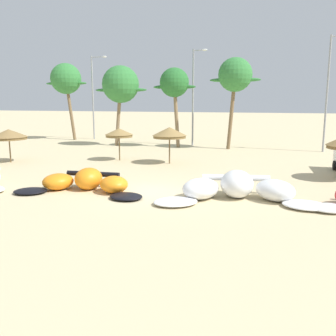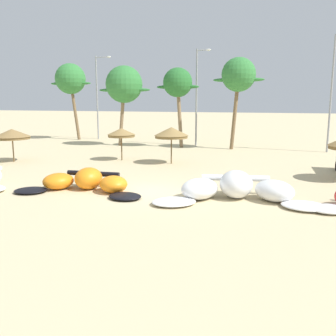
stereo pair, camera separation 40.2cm
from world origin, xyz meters
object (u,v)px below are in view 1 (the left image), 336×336
Objects in this scene: beach_umbrella_near_palms at (170,133)px; palm_left at (121,85)px; lamppost_west at (94,93)px; palm_center_left at (235,76)px; beach_umbrella_middle at (119,133)px; kite_left at (86,183)px; beach_umbrella_near_van at (9,134)px; kite_left_of_center at (238,189)px; palm_left_of_gap at (174,84)px; lamppost_west_center at (194,93)px; palm_leftmost at (66,79)px; lamppost_east_center at (329,89)px.

beach_umbrella_near_palms is 13.05m from palm_left.
lamppost_west is at bearing 136.77° from palm_left.
beach_umbrella_middle is at bearing -130.24° from palm_center_left.
kite_left is at bearing -101.50° from beach_umbrella_near_palms.
beach_umbrella_near_van is 1.08× the size of beach_umbrella_middle.
kite_left is 8.06m from kite_left_of_center.
lamppost_west_center reaches higher than palm_left_of_gap.
lamppost_west_center is (-0.68, 11.99, 3.16)m from beach_umbrella_near_palms.
palm_center_left reaches higher than palm_left.
beach_umbrella_near_palms is at bearing -39.05° from palm_leftmost.
lamppost_east_center reaches higher than beach_umbrella_near_palms.
palm_leftmost is at bearing 135.05° from kite_left_of_center.
kite_left is at bearing -76.85° from beach_umbrella_middle.
palm_leftmost is 0.91× the size of lamppost_west.
beach_umbrella_near_palms is at bearing 123.37° from kite_left_of_center.
kite_left_of_center is 14.27m from beach_umbrella_middle.
beach_umbrella_middle reaches higher than kite_left.
beach_umbrella_near_van is 0.34× the size of palm_left.
palm_left_of_gap is at bearing -178.36° from palm_center_left.
kite_left_of_center is 0.79× the size of lamppost_east_center.
palm_left_of_gap is (-8.32, 19.03, 5.93)m from kite_left_of_center.
lamppost_west_center reaches higher than kite_left_of_center.
beach_umbrella_near_van is at bearing -166.79° from beach_umbrella_near_palms.
kite_left_of_center is at bearing -50.57° from lamppost_west.
palm_center_left is at bearing 73.71° from kite_left.
palm_left_of_gap is (5.74, 0.30, 0.07)m from palm_left.
palm_center_left reaches higher than kite_left.
beach_umbrella_near_palms is at bearing -86.77° from lamppost_west_center.
kite_left_of_center is 21.24m from lamppost_east_center.
lamppost_west reaches higher than palm_left_of_gap.
palm_left_of_gap is at bearing 102.90° from beach_umbrella_near_palms.
palm_left reaches higher than beach_umbrella_near_palms.
lamppost_west is (-11.94, 24.78, 5.18)m from kite_left.
kite_left is at bearing -93.42° from lamppost_west_center.
palm_center_left is (8.11, 9.59, 4.90)m from beach_umbrella_middle.
beach_umbrella_middle is 18.95m from palm_leftmost.
beach_umbrella_near_van is 16.68m from palm_left_of_gap.
palm_left is 0.79× the size of lamppost_east_center.
kite_left is 20.99m from palm_left.
palm_left_of_gap is (2.08, 9.41, 4.22)m from beach_umbrella_middle.
palm_left is 0.83× the size of lamppost_west_center.
kite_left is 0.83× the size of palm_center_left.
palm_center_left is (5.75, 19.68, 6.69)m from kite_left.
lamppost_east_center is at bearing 54.50° from kite_left.
lamppost_west reaches higher than palm_center_left.
kite_left is 25.22m from lamppost_east_center.
lamppost_west is at bearing 166.84° from lamppost_west_center.
palm_leftmost is 16.38m from lamppost_west_center.
lamppost_west_center is (-6.75, 21.21, 5.02)m from kite_left_of_center.
palm_left_of_gap is (9.96, 12.68, 4.26)m from beach_umbrella_near_van.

